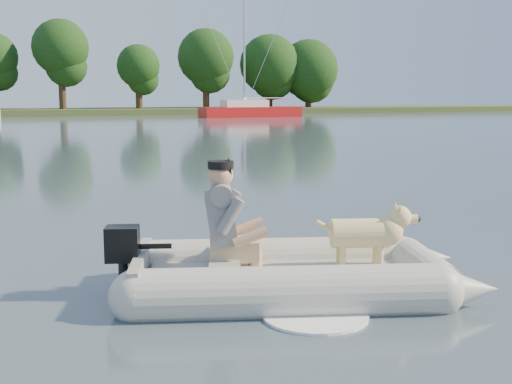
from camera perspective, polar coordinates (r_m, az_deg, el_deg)
name	(u,v)px	position (r m, az deg, el deg)	size (l,w,h in m)	color
water	(287,288)	(6.59, 2.77, -8.52)	(160.00, 160.00, 0.00)	#4F5F6C
shore_bank	(23,113)	(67.78, -20.04, 6.65)	(160.00, 12.00, 0.70)	#47512D
treeline	(36,59)	(67.03, -18.97, 11.09)	(75.85, 7.35, 9.27)	#332316
dinghy	(296,233)	(6.32, 3.54, -3.66)	(4.88, 3.75, 1.40)	#9C9C97
man	(223,214)	(6.27, -2.93, -2.00)	(0.73, 0.63, 1.09)	slate
dog	(360,238)	(6.50, 9.22, -4.08)	(0.94, 0.34, 0.63)	tan
outboard_motor	(123,265)	(6.38, -11.74, -6.34)	(0.42, 0.29, 0.80)	black
sailboat	(249,111)	(58.18, -0.60, 7.22)	(9.09, 2.81, 12.46)	#AE1314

